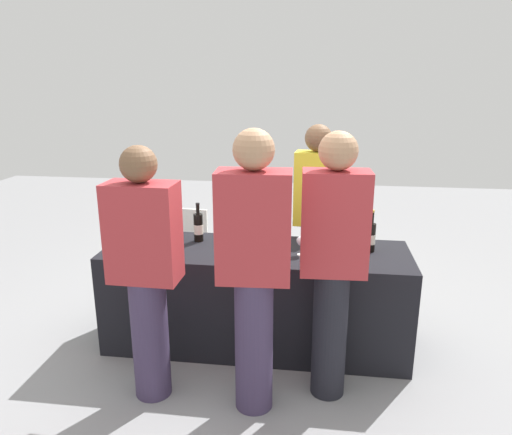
{
  "coord_description": "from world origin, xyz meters",
  "views": [
    {
      "loc": [
        0.44,
        -3.32,
        2.0
      ],
      "look_at": [
        0.0,
        0.0,
        1.03
      ],
      "focal_mm": 33.52,
      "sensor_mm": 36.0,
      "label": 1
    }
  ],
  "objects_px": {
    "wine_glass_0": "(156,240)",
    "wine_glass_1": "(171,241)",
    "wine_bottle_1": "(198,227)",
    "guest_1": "(254,266)",
    "guest_2": "(333,259)",
    "menu_board": "(183,246)",
    "wine_bottle_3": "(371,237)",
    "guest_0": "(146,269)",
    "wine_bottle_2": "(248,229)",
    "wine_glass_2": "(302,241)",
    "ice_bucket": "(342,236)",
    "wine_bottle_0": "(176,226)",
    "server_pouring": "(316,213)"
  },
  "relations": [
    {
      "from": "wine_bottle_2",
      "to": "guest_1",
      "type": "xyz_separation_m",
      "value": [
        0.17,
        -0.9,
        0.06
      ]
    },
    {
      "from": "wine_bottle_3",
      "to": "guest_0",
      "type": "xyz_separation_m",
      "value": [
        -1.43,
        -0.79,
        -0.01
      ]
    },
    {
      "from": "guest_2",
      "to": "menu_board",
      "type": "distance_m",
      "value": 2.22
    },
    {
      "from": "wine_bottle_2",
      "to": "wine_bottle_3",
      "type": "relative_size",
      "value": 0.97
    },
    {
      "from": "wine_glass_2",
      "to": "guest_2",
      "type": "height_order",
      "value": "guest_2"
    },
    {
      "from": "wine_bottle_2",
      "to": "wine_glass_1",
      "type": "bearing_deg",
      "value": -149.27
    },
    {
      "from": "wine_bottle_3",
      "to": "wine_glass_0",
      "type": "bearing_deg",
      "value": -170.15
    },
    {
      "from": "guest_0",
      "to": "server_pouring",
      "type": "bearing_deg",
      "value": 53.02
    },
    {
      "from": "guest_0",
      "to": "menu_board",
      "type": "height_order",
      "value": "guest_0"
    },
    {
      "from": "wine_glass_2",
      "to": "ice_bucket",
      "type": "xyz_separation_m",
      "value": [
        0.3,
        0.18,
        -0.01
      ]
    },
    {
      "from": "wine_glass_0",
      "to": "wine_glass_1",
      "type": "bearing_deg",
      "value": 16.66
    },
    {
      "from": "ice_bucket",
      "to": "guest_1",
      "type": "distance_m",
      "value": 1.03
    },
    {
      "from": "wine_bottle_2",
      "to": "guest_0",
      "type": "bearing_deg",
      "value": -120.46
    },
    {
      "from": "guest_0",
      "to": "menu_board",
      "type": "bearing_deg",
      "value": 100.9
    },
    {
      "from": "guest_1",
      "to": "guest_2",
      "type": "relative_size",
      "value": 1.02
    },
    {
      "from": "guest_1",
      "to": "menu_board",
      "type": "height_order",
      "value": "guest_1"
    },
    {
      "from": "wine_bottle_3",
      "to": "guest_0",
      "type": "height_order",
      "value": "guest_0"
    },
    {
      "from": "wine_bottle_3",
      "to": "wine_glass_2",
      "type": "bearing_deg",
      "value": -164.19
    },
    {
      "from": "wine_bottle_3",
      "to": "guest_2",
      "type": "xyz_separation_m",
      "value": [
        -0.29,
        -0.63,
        0.05
      ]
    },
    {
      "from": "wine_glass_2",
      "to": "wine_bottle_3",
      "type": "bearing_deg",
      "value": 15.81
    },
    {
      "from": "wine_bottle_3",
      "to": "menu_board",
      "type": "height_order",
      "value": "wine_bottle_3"
    },
    {
      "from": "wine_bottle_1",
      "to": "wine_bottle_3",
      "type": "bearing_deg",
      "value": -2.67
    },
    {
      "from": "wine_glass_0",
      "to": "menu_board",
      "type": "bearing_deg",
      "value": 98.31
    },
    {
      "from": "wine_bottle_0",
      "to": "guest_1",
      "type": "xyz_separation_m",
      "value": [
        0.74,
        -0.88,
        0.05
      ]
    },
    {
      "from": "guest_0",
      "to": "guest_2",
      "type": "relative_size",
      "value": 0.95
    },
    {
      "from": "menu_board",
      "to": "wine_bottle_0",
      "type": "bearing_deg",
      "value": -71.4
    },
    {
      "from": "wine_glass_1",
      "to": "wine_glass_0",
      "type": "bearing_deg",
      "value": -163.34
    },
    {
      "from": "guest_1",
      "to": "server_pouring",
      "type": "bearing_deg",
      "value": 72.23
    },
    {
      "from": "guest_2",
      "to": "guest_0",
      "type": "bearing_deg",
      "value": -174.51
    },
    {
      "from": "wine_bottle_1",
      "to": "wine_glass_1",
      "type": "xyz_separation_m",
      "value": [
        -0.13,
        -0.3,
        -0.02
      ]
    },
    {
      "from": "wine_glass_2",
      "to": "wine_bottle_2",
      "type": "bearing_deg",
      "value": 153.15
    },
    {
      "from": "wine_glass_1",
      "to": "menu_board",
      "type": "relative_size",
      "value": 0.18
    },
    {
      "from": "wine_bottle_1",
      "to": "ice_bucket",
      "type": "xyz_separation_m",
      "value": [
        1.11,
        -0.02,
        -0.02
      ]
    },
    {
      "from": "wine_bottle_0",
      "to": "wine_glass_2",
      "type": "distance_m",
      "value": 1.01
    },
    {
      "from": "server_pouring",
      "to": "guest_1",
      "type": "xyz_separation_m",
      "value": [
        -0.34,
        -1.32,
        0.03
      ]
    },
    {
      "from": "wine_glass_1",
      "to": "ice_bucket",
      "type": "relative_size",
      "value": 0.61
    },
    {
      "from": "guest_0",
      "to": "guest_2",
      "type": "xyz_separation_m",
      "value": [
        1.14,
        0.16,
        0.06
      ]
    },
    {
      "from": "wine_glass_0",
      "to": "wine_glass_1",
      "type": "distance_m",
      "value": 0.1
    },
    {
      "from": "wine_glass_1",
      "to": "guest_1",
      "type": "height_order",
      "value": "guest_1"
    },
    {
      "from": "wine_bottle_3",
      "to": "wine_glass_1",
      "type": "height_order",
      "value": "wine_bottle_3"
    },
    {
      "from": "guest_1",
      "to": "wine_glass_0",
      "type": "bearing_deg",
      "value": 141.49
    },
    {
      "from": "wine_glass_0",
      "to": "ice_bucket",
      "type": "relative_size",
      "value": 0.68
    },
    {
      "from": "wine_bottle_1",
      "to": "menu_board",
      "type": "distance_m",
      "value": 1.12
    },
    {
      "from": "wine_bottle_1",
      "to": "wine_bottle_2",
      "type": "distance_m",
      "value": 0.39
    },
    {
      "from": "ice_bucket",
      "to": "guest_2",
      "type": "relative_size",
      "value": 0.13
    },
    {
      "from": "wine_glass_1",
      "to": "wine_glass_2",
      "type": "height_order",
      "value": "wine_glass_2"
    },
    {
      "from": "wine_glass_2",
      "to": "menu_board",
      "type": "xyz_separation_m",
      "value": [
        -1.22,
        1.12,
        -0.49
      ]
    },
    {
      "from": "wine_bottle_2",
      "to": "wine_glass_2",
      "type": "bearing_deg",
      "value": -26.85
    },
    {
      "from": "wine_bottle_2",
      "to": "wine_glass_1",
      "type": "relative_size",
      "value": 2.24
    },
    {
      "from": "wine_bottle_1",
      "to": "guest_1",
      "type": "height_order",
      "value": "guest_1"
    }
  ]
}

